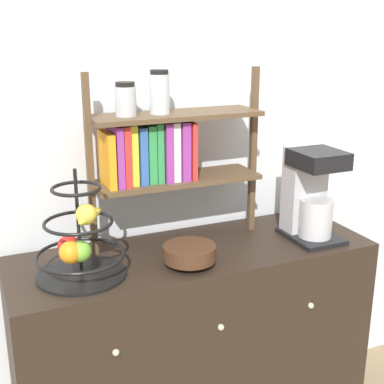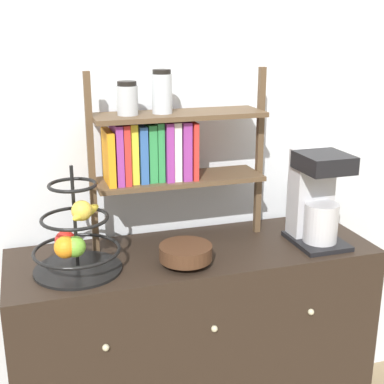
{
  "view_description": "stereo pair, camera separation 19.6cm",
  "coord_description": "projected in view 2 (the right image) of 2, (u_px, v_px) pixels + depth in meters",
  "views": [
    {
      "loc": [
        -0.76,
        -1.49,
        1.72
      ],
      "look_at": [
        -0.01,
        0.23,
        1.14
      ],
      "focal_mm": 50.0,
      "sensor_mm": 36.0,
      "label": 1
    },
    {
      "loc": [
        -0.57,
        -1.55,
        1.72
      ],
      "look_at": [
        -0.01,
        0.23,
        1.14
      ],
      "focal_mm": 50.0,
      "sensor_mm": 36.0,
      "label": 2
    }
  ],
  "objects": [
    {
      "name": "wall_back",
      "position": [
        173.0,
        134.0,
        2.17
      ],
      "size": [
        7.0,
        0.05,
        2.6
      ],
      "primitive_type": "cube",
      "color": "silver",
      "rests_on": "ground_plane"
    },
    {
      "name": "fruit_stand",
      "position": [
        75.0,
        240.0,
        1.82
      ],
      "size": [
        0.31,
        0.31,
        0.38
      ],
      "color": "black",
      "rests_on": "sideboard"
    },
    {
      "name": "coffee_maker",
      "position": [
        316.0,
        197.0,
        2.08
      ],
      "size": [
        0.19,
        0.24,
        0.36
      ],
      "color": "black",
      "rests_on": "sideboard"
    },
    {
      "name": "sideboard",
      "position": [
        193.0,
        353.0,
        2.17
      ],
      "size": [
        1.39,
        0.49,
        0.9
      ],
      "color": "black",
      "rests_on": "ground_plane"
    },
    {
      "name": "shelf_hutch",
      "position": [
        160.0,
        145.0,
        2.0
      ],
      "size": [
        0.69,
        0.2,
        0.67
      ],
      "color": "brown",
      "rests_on": "sideboard"
    },
    {
      "name": "wooden_bowl",
      "position": [
        186.0,
        253.0,
        1.9
      ],
      "size": [
        0.19,
        0.19,
        0.08
      ],
      "color": "#422819",
      "rests_on": "sideboard"
    }
  ]
}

